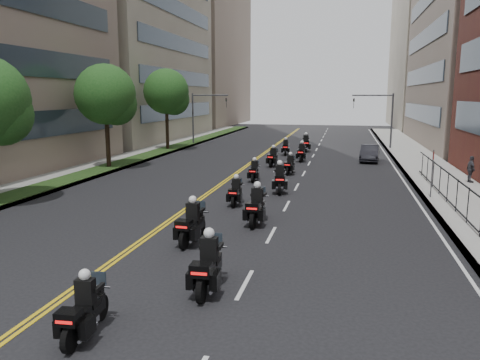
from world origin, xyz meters
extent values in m
cube|color=gray|center=(12.00, 25.00, 0.07)|extent=(4.00, 90.00, 0.15)
cube|color=gray|center=(-12.00, 25.00, 0.07)|extent=(4.00, 90.00, 0.15)
cube|color=#163312|center=(-11.20, 25.00, 0.17)|extent=(2.00, 90.00, 0.04)
cube|color=#333F4C|center=(13.95, 48.00, 3.50)|extent=(0.12, 24.08, 1.80)
cube|color=#333F4C|center=(13.95, 48.00, 7.50)|extent=(0.12, 24.08, 1.80)
cube|color=#333F4C|center=(13.95, 48.00, 11.50)|extent=(0.12, 24.08, 1.80)
cube|color=gray|center=(21.50, 78.00, 13.00)|extent=(15.00, 28.00, 26.00)
cube|color=#333F4C|center=(-13.95, 17.00, 3.50)|extent=(0.12, 25.80, 1.80)
cube|color=#333F4C|center=(-13.95, 17.00, 7.50)|extent=(0.12, 25.80, 1.80)
cube|color=#333F4C|center=(-13.95, 48.00, 3.50)|extent=(0.12, 24.08, 1.80)
cube|color=#333F4C|center=(-13.95, 48.00, 7.50)|extent=(0.12, 24.08, 1.80)
cube|color=#333F4C|center=(-13.95, 48.00, 11.50)|extent=(0.12, 24.08, 1.80)
cube|color=#333F4C|center=(-13.95, 48.00, 15.50)|extent=(0.12, 24.08, 1.80)
cube|color=gray|center=(-22.00, 78.00, 13.00)|extent=(16.00, 28.00, 26.00)
cube|color=black|center=(11.00, 12.00, 1.60)|extent=(0.05, 28.00, 0.05)
cube|color=black|center=(11.00, 12.00, 0.30)|extent=(0.05, 28.00, 0.05)
sphere|color=#1D4D19|center=(-10.60, 12.40, 4.49)|extent=(3.08, 3.08, 3.08)
cylinder|color=#2F2014|center=(-11.20, 24.00, 2.55)|extent=(0.32, 0.32, 5.11)
sphere|color=#1D4D19|center=(-11.20, 24.00, 5.47)|extent=(4.40, 4.40, 4.40)
sphere|color=#1D4D19|center=(-10.60, 24.40, 4.75)|extent=(3.08, 3.08, 3.08)
cylinder|color=#2F2014|center=(-11.20, 36.00, 2.69)|extent=(0.32, 0.32, 5.39)
sphere|color=#1D4D19|center=(-11.20, 36.00, 5.78)|extent=(4.40, 4.40, 4.40)
sphere|color=#1D4D19|center=(-10.60, 36.40, 5.00)|extent=(3.08, 3.08, 3.08)
cylinder|color=#3F3F44|center=(10.50, 42.00, 2.80)|extent=(0.18, 0.18, 5.60)
cylinder|color=#3F3F44|center=(8.50, 42.00, 5.40)|extent=(4.00, 0.14, 0.14)
imported|color=black|center=(6.70, 42.00, 4.60)|extent=(0.16, 0.20, 1.00)
cylinder|color=#3F3F44|center=(-10.50, 42.00, 2.80)|extent=(0.18, 0.18, 5.60)
cylinder|color=#3F3F44|center=(-8.50, 42.00, 5.40)|extent=(4.00, 0.14, 0.14)
imported|color=black|center=(-6.70, 42.00, 4.60)|extent=(0.16, 0.20, 1.00)
cylinder|color=black|center=(0.31, 0.63, 0.32)|extent=(0.18, 0.64, 0.63)
cylinder|color=black|center=(0.21, 2.12, 0.32)|extent=(0.18, 0.64, 0.63)
cube|color=black|center=(0.26, 1.38, 0.58)|extent=(0.48, 1.29, 0.37)
cube|color=silver|center=(0.26, 1.42, 0.36)|extent=(0.39, 0.54, 0.28)
cube|color=black|center=(0.31, 0.63, 0.80)|extent=(0.51, 0.43, 0.30)
cube|color=red|center=(0.33, 0.43, 0.78)|extent=(0.37, 0.05, 0.07)
cube|color=black|center=(0.26, 1.42, 1.05)|extent=(0.43, 0.29, 0.58)
sphere|color=white|center=(0.26, 1.43, 1.44)|extent=(0.27, 0.27, 0.27)
cylinder|color=black|center=(2.33, 3.56, 0.36)|extent=(0.18, 0.73, 0.73)
cylinder|color=black|center=(2.25, 5.27, 0.36)|extent=(0.18, 0.73, 0.73)
cube|color=black|center=(2.29, 4.42, 0.66)|extent=(0.52, 1.46, 0.43)
cube|color=silver|center=(2.29, 4.47, 0.42)|extent=(0.43, 0.61, 0.32)
cube|color=black|center=(2.33, 3.56, 0.92)|extent=(0.58, 0.47, 0.34)
cube|color=red|center=(2.34, 3.34, 0.90)|extent=(0.43, 0.05, 0.07)
cube|color=black|center=(2.29, 4.47, 1.20)|extent=(0.48, 0.32, 0.66)
sphere|color=white|center=(2.29, 4.48, 1.65)|extent=(0.31, 0.31, 0.31)
cylinder|color=black|center=(0.44, 7.59, 0.36)|extent=(0.18, 0.72, 0.72)
cylinder|color=black|center=(0.53, 9.27, 0.36)|extent=(0.18, 0.72, 0.72)
cube|color=black|center=(0.49, 8.43, 0.65)|extent=(0.52, 1.44, 0.42)
cube|color=silver|center=(0.49, 8.48, 0.41)|extent=(0.43, 0.60, 0.32)
cube|color=black|center=(0.44, 7.59, 0.91)|extent=(0.57, 0.47, 0.34)
cube|color=red|center=(0.43, 7.37, 0.88)|extent=(0.42, 0.05, 0.07)
cube|color=black|center=(0.49, 8.48, 1.18)|extent=(0.48, 0.32, 0.65)
sphere|color=white|center=(0.49, 8.50, 1.62)|extent=(0.31, 0.31, 0.31)
cylinder|color=black|center=(2.33, 10.67, 0.37)|extent=(0.16, 0.74, 0.74)
cylinder|color=black|center=(2.35, 12.41, 0.37)|extent=(0.16, 0.74, 0.74)
cube|color=black|center=(2.34, 11.54, 0.67)|extent=(0.47, 1.47, 0.43)
cube|color=silver|center=(2.34, 11.60, 0.42)|extent=(0.42, 0.60, 0.33)
cube|color=black|center=(2.33, 10.67, 0.93)|extent=(0.57, 0.46, 0.35)
cube|color=red|center=(2.33, 10.45, 0.91)|extent=(0.43, 0.04, 0.08)
cube|color=black|center=(2.34, 11.60, 1.21)|extent=(0.48, 0.31, 0.67)
sphere|color=white|center=(2.34, 11.61, 1.67)|extent=(0.31, 0.31, 0.31)
cylinder|color=black|center=(0.71, 14.07, 0.31)|extent=(0.16, 0.63, 0.62)
cylinder|color=black|center=(0.64, 15.53, 0.31)|extent=(0.16, 0.63, 0.62)
cube|color=black|center=(0.67, 14.80, 0.57)|extent=(0.44, 1.25, 0.37)
cube|color=silver|center=(0.67, 14.85, 0.36)|extent=(0.37, 0.52, 0.27)
cube|color=black|center=(0.71, 14.07, 0.79)|extent=(0.49, 0.40, 0.29)
cube|color=red|center=(0.71, 13.88, 0.77)|extent=(0.37, 0.04, 0.06)
cube|color=black|center=(0.67, 14.85, 1.02)|extent=(0.41, 0.27, 0.57)
sphere|color=white|center=(0.67, 14.86, 1.41)|extent=(0.26, 0.26, 0.26)
cylinder|color=black|center=(2.51, 17.43, 0.37)|extent=(0.25, 0.75, 0.73)
cylinder|color=black|center=(2.28, 19.14, 0.37)|extent=(0.25, 0.75, 0.73)
cube|color=black|center=(2.40, 18.29, 0.67)|extent=(0.65, 1.51, 0.43)
cube|color=silver|center=(2.39, 18.34, 0.42)|extent=(0.49, 0.65, 0.32)
cube|color=black|center=(2.51, 17.43, 0.93)|extent=(0.62, 0.53, 0.35)
cube|color=red|center=(2.55, 17.20, 0.91)|extent=(0.43, 0.09, 0.08)
cube|color=black|center=(2.39, 18.34, 1.21)|extent=(0.51, 0.37, 0.67)
sphere|color=white|center=(2.39, 18.35, 1.66)|extent=(0.31, 0.31, 0.31)
cylinder|color=black|center=(0.38, 20.70, 0.31)|extent=(0.16, 0.62, 0.62)
cylinder|color=black|center=(0.31, 22.15, 0.31)|extent=(0.16, 0.62, 0.62)
cube|color=black|center=(0.34, 21.42, 0.56)|extent=(0.44, 1.24, 0.36)
cube|color=silver|center=(0.34, 21.47, 0.35)|extent=(0.37, 0.51, 0.27)
cube|color=black|center=(0.38, 20.70, 0.78)|extent=(0.49, 0.40, 0.29)
cube|color=red|center=(0.39, 20.51, 0.76)|extent=(0.36, 0.04, 0.06)
cube|color=black|center=(0.34, 21.47, 1.01)|extent=(0.41, 0.27, 0.56)
sphere|color=white|center=(0.34, 21.48, 1.39)|extent=(0.26, 0.26, 0.26)
cylinder|color=black|center=(2.20, 23.87, 0.31)|extent=(0.19, 0.63, 0.62)
cylinder|color=black|center=(2.35, 25.32, 0.31)|extent=(0.19, 0.63, 0.62)
cube|color=black|center=(2.28, 24.59, 0.57)|extent=(0.51, 1.27, 0.37)
cube|color=silver|center=(2.28, 24.64, 0.36)|extent=(0.40, 0.54, 0.27)
cube|color=black|center=(2.20, 23.87, 0.79)|extent=(0.51, 0.43, 0.29)
cube|color=red|center=(2.18, 23.68, 0.77)|extent=(0.37, 0.07, 0.06)
cube|color=black|center=(2.28, 24.64, 1.02)|extent=(0.43, 0.30, 0.57)
sphere|color=white|center=(2.28, 24.65, 1.41)|extent=(0.26, 0.26, 0.26)
cylinder|color=black|center=(0.53, 27.12, 0.34)|extent=(0.18, 0.68, 0.67)
cylinder|color=black|center=(0.64, 28.70, 0.34)|extent=(0.18, 0.68, 0.67)
cube|color=black|center=(0.58, 27.91, 0.61)|extent=(0.51, 1.36, 0.39)
cube|color=silver|center=(0.59, 27.96, 0.38)|extent=(0.41, 0.57, 0.30)
cube|color=black|center=(0.53, 27.12, 0.85)|extent=(0.54, 0.45, 0.32)
cube|color=red|center=(0.51, 26.91, 0.83)|extent=(0.40, 0.06, 0.07)
cube|color=black|center=(0.59, 27.96, 1.10)|extent=(0.45, 0.31, 0.61)
sphere|color=white|center=(0.59, 27.97, 1.52)|extent=(0.29, 0.29, 0.29)
cylinder|color=black|center=(2.47, 30.40, 0.35)|extent=(0.15, 0.70, 0.69)
cylinder|color=black|center=(2.49, 32.03, 0.35)|extent=(0.15, 0.70, 0.69)
cube|color=black|center=(2.48, 31.21, 0.63)|extent=(0.45, 1.38, 0.41)
cube|color=silver|center=(2.48, 31.27, 0.40)|extent=(0.40, 0.57, 0.31)
cube|color=black|center=(2.47, 30.40, 0.88)|extent=(0.54, 0.44, 0.33)
cube|color=red|center=(2.47, 30.18, 0.86)|extent=(0.41, 0.04, 0.07)
cube|color=black|center=(2.48, 31.27, 1.14)|extent=(0.45, 0.29, 0.63)
sphere|color=white|center=(2.48, 31.28, 1.57)|extent=(0.30, 0.30, 0.30)
cylinder|color=black|center=(0.72, 34.39, 0.33)|extent=(0.20, 0.66, 0.65)
cylinder|color=black|center=(0.56, 35.92, 0.33)|extent=(0.20, 0.66, 0.65)
cube|color=black|center=(0.64, 35.15, 0.60)|extent=(0.53, 1.33, 0.38)
cube|color=silver|center=(0.64, 35.20, 0.37)|extent=(0.42, 0.56, 0.29)
cube|color=black|center=(0.72, 34.39, 0.83)|extent=(0.54, 0.45, 0.31)
cube|color=red|center=(0.74, 34.19, 0.81)|extent=(0.39, 0.07, 0.07)
cube|color=black|center=(0.64, 35.20, 1.08)|extent=(0.45, 0.31, 0.60)
sphere|color=white|center=(0.64, 35.21, 1.48)|extent=(0.28, 0.28, 0.28)
cylinder|color=black|center=(2.35, 37.24, 0.38)|extent=(0.24, 0.77, 0.76)
cylinder|color=black|center=(2.16, 39.01, 0.38)|extent=(0.24, 0.77, 0.76)
cube|color=black|center=(2.25, 38.13, 0.69)|extent=(0.62, 1.54, 0.44)
cube|color=silver|center=(2.25, 38.18, 0.43)|extent=(0.49, 0.65, 0.33)
cube|color=black|center=(2.35, 37.24, 0.96)|extent=(0.62, 0.53, 0.36)
cube|color=red|center=(2.37, 37.01, 0.93)|extent=(0.45, 0.08, 0.08)
cube|color=black|center=(2.25, 38.18, 1.24)|extent=(0.52, 0.36, 0.69)
sphere|color=white|center=(2.25, 38.19, 1.71)|extent=(0.32, 0.32, 0.32)
imported|color=black|center=(8.00, 32.41, 0.68)|extent=(1.82, 4.24, 1.36)
imported|color=#393A40|center=(13.50, 23.00, 0.96)|extent=(0.55, 1.01, 1.63)
camera|label=1|loc=(5.85, -7.55, 5.42)|focal=35.00mm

